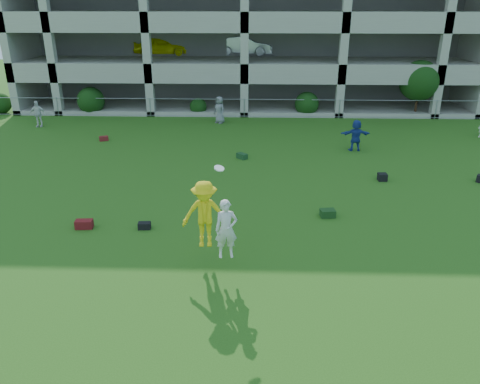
{
  "coord_description": "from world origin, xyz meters",
  "views": [
    {
      "loc": [
        0.78,
        -10.4,
        6.89
      ],
      "look_at": [
        0.3,
        3.0,
        1.4
      ],
      "focal_mm": 35.0,
      "sensor_mm": 36.0,
      "label": 1
    }
  ],
  "objects_px": {
    "bystander_c": "(220,110)",
    "bystander_b": "(38,114)",
    "bystander_d": "(356,135)",
    "crate_d": "(382,177)",
    "frisbee_contest": "(208,217)",
    "parking_garage": "(247,13)"
  },
  "relations": [
    {
      "from": "bystander_d",
      "to": "frisbee_contest",
      "type": "relative_size",
      "value": 0.64
    },
    {
      "from": "bystander_b",
      "to": "bystander_c",
      "type": "distance_m",
      "value": 10.65
    },
    {
      "from": "bystander_c",
      "to": "frisbee_contest",
      "type": "xyz_separation_m",
      "value": [
        0.96,
        -16.4,
        0.65
      ]
    },
    {
      "from": "bystander_c",
      "to": "bystander_d",
      "type": "bearing_deg",
      "value": 5.25
    },
    {
      "from": "bystander_c",
      "to": "crate_d",
      "type": "relative_size",
      "value": 4.59
    },
    {
      "from": "bystander_d",
      "to": "parking_garage",
      "type": "height_order",
      "value": "parking_garage"
    },
    {
      "from": "crate_d",
      "to": "parking_garage",
      "type": "height_order",
      "value": "parking_garage"
    },
    {
      "from": "bystander_c",
      "to": "bystander_b",
      "type": "bearing_deg",
      "value": -130.66
    },
    {
      "from": "frisbee_contest",
      "to": "parking_garage",
      "type": "relative_size",
      "value": 0.08
    },
    {
      "from": "bystander_d",
      "to": "crate_d",
      "type": "distance_m",
      "value": 4.24
    },
    {
      "from": "bystander_b",
      "to": "frisbee_contest",
      "type": "relative_size",
      "value": 0.63
    },
    {
      "from": "crate_d",
      "to": "frisbee_contest",
      "type": "relative_size",
      "value": 0.14
    },
    {
      "from": "crate_d",
      "to": "parking_garage",
      "type": "relative_size",
      "value": 0.01
    },
    {
      "from": "bystander_c",
      "to": "frisbee_contest",
      "type": "relative_size",
      "value": 0.66
    },
    {
      "from": "frisbee_contest",
      "to": "parking_garage",
      "type": "xyz_separation_m",
      "value": [
        0.48,
        26.62,
        4.57
      ]
    },
    {
      "from": "crate_d",
      "to": "frisbee_contest",
      "type": "xyz_separation_m",
      "value": [
        -6.51,
        -6.82,
        1.3
      ]
    },
    {
      "from": "frisbee_contest",
      "to": "bystander_d",
      "type": "bearing_deg",
      "value": 60.73
    },
    {
      "from": "parking_garage",
      "to": "bystander_c",
      "type": "bearing_deg",
      "value": -98.0
    },
    {
      "from": "parking_garage",
      "to": "crate_d",
      "type": "bearing_deg",
      "value": -73.07
    },
    {
      "from": "bystander_d",
      "to": "parking_garage",
      "type": "relative_size",
      "value": 0.05
    },
    {
      "from": "bystander_c",
      "to": "parking_garage",
      "type": "relative_size",
      "value": 0.05
    },
    {
      "from": "bystander_b",
      "to": "frisbee_contest",
      "type": "distance_m",
      "value": 19.03
    }
  ]
}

